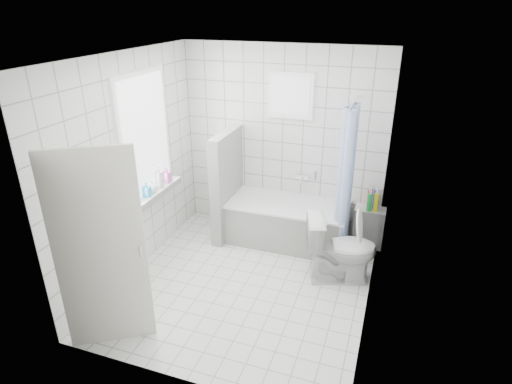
% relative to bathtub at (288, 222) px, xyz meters
% --- Properties ---
extents(ground, '(3.00, 3.00, 0.00)m').
position_rel_bathtub_xyz_m(ground, '(-0.21, -1.12, -0.29)').
color(ground, white).
rests_on(ground, ground).
extents(ceiling, '(3.00, 3.00, 0.00)m').
position_rel_bathtub_xyz_m(ceiling, '(-0.21, -1.12, 2.31)').
color(ceiling, white).
rests_on(ceiling, ground).
extents(wall_back, '(2.80, 0.02, 2.60)m').
position_rel_bathtub_xyz_m(wall_back, '(-0.21, 0.38, 1.01)').
color(wall_back, white).
rests_on(wall_back, ground).
extents(wall_front, '(2.80, 0.02, 2.60)m').
position_rel_bathtub_xyz_m(wall_front, '(-0.21, -2.62, 1.01)').
color(wall_front, white).
rests_on(wall_front, ground).
extents(wall_left, '(0.02, 3.00, 2.60)m').
position_rel_bathtub_xyz_m(wall_left, '(-1.61, -1.12, 1.01)').
color(wall_left, white).
rests_on(wall_left, ground).
extents(wall_right, '(0.02, 3.00, 2.60)m').
position_rel_bathtub_xyz_m(wall_right, '(1.19, -1.12, 1.01)').
color(wall_right, white).
rests_on(wall_right, ground).
extents(window_left, '(0.01, 0.90, 1.40)m').
position_rel_bathtub_xyz_m(window_left, '(-1.56, -0.82, 1.31)').
color(window_left, white).
rests_on(window_left, wall_left).
extents(window_back, '(0.50, 0.01, 0.50)m').
position_rel_bathtub_xyz_m(window_back, '(-0.11, 0.33, 1.66)').
color(window_back, white).
rests_on(window_back, wall_back).
extents(window_sill, '(0.18, 1.02, 0.08)m').
position_rel_bathtub_xyz_m(window_sill, '(-1.52, -0.82, 0.57)').
color(window_sill, white).
rests_on(window_sill, wall_left).
extents(door, '(0.70, 0.46, 2.00)m').
position_rel_bathtub_xyz_m(door, '(-1.12, -2.39, 0.71)').
color(door, silver).
rests_on(door, ground).
extents(bathtub, '(1.61, 0.77, 0.58)m').
position_rel_bathtub_xyz_m(bathtub, '(0.00, 0.00, 0.00)').
color(bathtub, white).
rests_on(bathtub, ground).
extents(partition_wall, '(0.15, 0.85, 1.50)m').
position_rel_bathtub_xyz_m(partition_wall, '(-0.87, -0.05, 0.46)').
color(partition_wall, white).
rests_on(partition_wall, ground).
extents(tiled_ledge, '(0.40, 0.24, 0.55)m').
position_rel_bathtub_xyz_m(tiled_ledge, '(1.07, 0.25, -0.02)').
color(tiled_ledge, white).
rests_on(tiled_ledge, ground).
extents(toilet, '(0.92, 0.68, 0.83)m').
position_rel_bathtub_xyz_m(toilet, '(0.82, -0.66, 0.13)').
color(toilet, white).
rests_on(toilet, ground).
extents(curtain_rod, '(0.02, 0.80, 0.02)m').
position_rel_bathtub_xyz_m(curtain_rod, '(0.74, -0.02, 1.71)').
color(curtain_rod, silver).
rests_on(curtain_rod, wall_back).
extents(shower_curtain, '(0.14, 0.48, 1.78)m').
position_rel_bathtub_xyz_m(shower_curtain, '(0.74, -0.16, 0.81)').
color(shower_curtain, '#4366C4').
rests_on(shower_curtain, curtain_rod).
extents(tub_faucet, '(0.18, 0.06, 0.06)m').
position_rel_bathtub_xyz_m(tub_faucet, '(0.10, 0.33, 0.56)').
color(tub_faucet, silver).
rests_on(tub_faucet, wall_back).
extents(sill_bottles, '(0.17, 0.58, 0.29)m').
position_rel_bathtub_xyz_m(sill_bottles, '(-1.51, -0.77, 0.72)').
color(sill_bottles, silver).
rests_on(sill_bottles, window_sill).
extents(ledge_bottles, '(0.16, 0.16, 0.26)m').
position_rel_bathtub_xyz_m(ledge_bottles, '(1.08, 0.24, 0.39)').
color(ledge_bottles, yellow).
rests_on(ledge_bottles, tiled_ledge).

